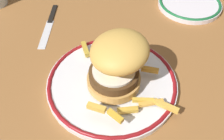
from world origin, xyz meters
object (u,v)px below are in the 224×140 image
object	(u,v)px
side_plate	(190,3)
dinner_plate	(112,82)
burger	(117,62)
knife	(50,21)

from	to	relation	value
side_plate	dinner_plate	bearing A→B (deg)	-69.01
burger	side_plate	xyz separation A→B (cm)	(-13.90, 33.24, -6.49)
knife	burger	bearing A→B (deg)	6.40
side_plate	knife	bearing A→B (deg)	-110.72
dinner_plate	knife	bearing A→B (deg)	-174.39
burger	side_plate	distance (cm)	36.61
knife	dinner_plate	bearing A→B (deg)	5.61
dinner_plate	burger	xyz separation A→B (cm)	(0.96, 0.48, 6.49)
dinner_plate	side_plate	distance (cm)	36.11
burger	knife	distance (cm)	28.70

